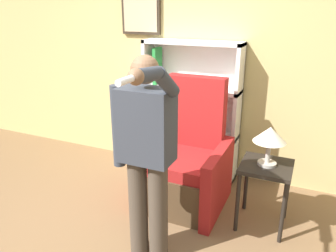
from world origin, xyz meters
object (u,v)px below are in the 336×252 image
at_px(side_table, 265,176).
at_px(table_lamp, 270,137).
at_px(bookcase, 186,111).
at_px(person_standing, 146,152).
at_px(armchair, 186,166).

bearing_deg(side_table, table_lamp, 0.00).
xyz_separation_m(bookcase, person_standing, (0.27, -1.52, 0.14)).
bearing_deg(side_table, bookcase, 145.16).
height_order(bookcase, armchair, bookcase).
distance_m(bookcase, table_lamp, 1.28).
xyz_separation_m(armchair, person_standing, (0.02, -0.89, 0.53)).
bearing_deg(bookcase, side_table, -34.84).
bearing_deg(table_lamp, side_table, 180.00).
height_order(armchair, table_lamp, armchair).
xyz_separation_m(armchair, side_table, (0.79, -0.10, 0.11)).
relative_size(bookcase, armchair, 1.24).
bearing_deg(bookcase, person_standing, -79.84).
xyz_separation_m(side_table, table_lamp, (0.00, 0.00, 0.38)).
distance_m(armchair, table_lamp, 0.94).
height_order(bookcase, table_lamp, bookcase).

